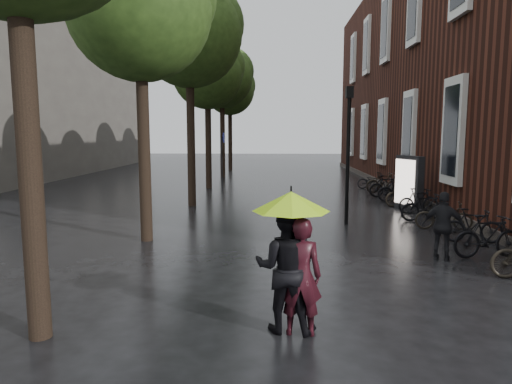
{
  "coord_description": "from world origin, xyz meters",
  "views": [
    {
      "loc": [
        -0.65,
        -5.17,
        2.94
      ],
      "look_at": [
        -1.09,
        7.06,
        1.35
      ],
      "focal_mm": 32.0,
      "sensor_mm": 36.0,
      "label": 1
    }
  ],
  "objects_px": {
    "person_burgundy": "(300,276)",
    "parked_bicycles": "(416,200)",
    "person_black": "(286,268)",
    "ad_lightbox": "(409,183)",
    "pedestrian_walking": "(443,226)",
    "lamp_post": "(348,142)"
  },
  "relations": [
    {
      "from": "pedestrian_walking",
      "to": "ad_lightbox",
      "type": "bearing_deg",
      "value": -74.32
    },
    {
      "from": "ad_lightbox",
      "to": "person_burgundy",
      "type": "bearing_deg",
      "value": -133.38
    },
    {
      "from": "person_black",
      "to": "ad_lightbox",
      "type": "bearing_deg",
      "value": -105.32
    },
    {
      "from": "person_burgundy",
      "to": "lamp_post",
      "type": "bearing_deg",
      "value": -102.39
    },
    {
      "from": "parked_bicycles",
      "to": "ad_lightbox",
      "type": "relative_size",
      "value": 7.51
    },
    {
      "from": "pedestrian_walking",
      "to": "lamp_post",
      "type": "relative_size",
      "value": 0.37
    },
    {
      "from": "person_burgundy",
      "to": "lamp_post",
      "type": "distance_m",
      "value": 8.65
    },
    {
      "from": "pedestrian_walking",
      "to": "ad_lightbox",
      "type": "relative_size",
      "value": 0.77
    },
    {
      "from": "person_black",
      "to": "ad_lightbox",
      "type": "xyz_separation_m",
      "value": [
        4.97,
        10.83,
        0.08
      ]
    },
    {
      "from": "person_burgundy",
      "to": "ad_lightbox",
      "type": "relative_size",
      "value": 0.84
    },
    {
      "from": "ad_lightbox",
      "to": "pedestrian_walking",
      "type": "bearing_deg",
      "value": -119.87
    },
    {
      "from": "ad_lightbox",
      "to": "lamp_post",
      "type": "distance_m",
      "value": 4.21
    },
    {
      "from": "person_burgundy",
      "to": "parked_bicycles",
      "type": "bearing_deg",
      "value": -113.88
    },
    {
      "from": "person_black",
      "to": "person_burgundy",
      "type": "bearing_deg",
      "value": 156.83
    },
    {
      "from": "person_burgundy",
      "to": "parked_bicycles",
      "type": "distance_m",
      "value": 11.47
    },
    {
      "from": "lamp_post",
      "to": "parked_bicycles",
      "type": "bearing_deg",
      "value": 36.82
    },
    {
      "from": "parked_bicycles",
      "to": "ad_lightbox",
      "type": "bearing_deg",
      "value": 100.67
    },
    {
      "from": "pedestrian_walking",
      "to": "lamp_post",
      "type": "bearing_deg",
      "value": -43.89
    },
    {
      "from": "person_burgundy",
      "to": "person_black",
      "type": "relative_size",
      "value": 0.91
    },
    {
      "from": "parked_bicycles",
      "to": "pedestrian_walking",
      "type": "bearing_deg",
      "value": -101.84
    },
    {
      "from": "person_black",
      "to": "pedestrian_walking",
      "type": "xyz_separation_m",
      "value": [
        3.75,
        3.93,
        -0.16
      ]
    },
    {
      "from": "person_black",
      "to": "ad_lightbox",
      "type": "relative_size",
      "value": 0.93
    }
  ]
}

